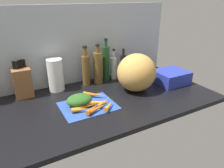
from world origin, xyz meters
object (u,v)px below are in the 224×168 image
(carrot_0, at_px, (98,108))
(carrot_4, at_px, (95,95))
(carrot_2, at_px, (93,109))
(bottle_0, at_px, (86,69))
(bottle_2, at_px, (106,63))
(bottle_4, at_px, (123,66))
(bottle_1, at_px, (98,67))
(bottle_3, at_px, (114,67))
(carrot_5, at_px, (75,99))
(carrot_8, at_px, (109,106))
(dish_rack, at_px, (171,77))
(winter_squash, at_px, (137,73))
(cutting_board, at_px, (88,106))
(carrot_7, at_px, (104,102))
(carrot_6, at_px, (85,107))
(paper_towel_roll, at_px, (56,75))
(carrot_1, at_px, (99,102))
(carrot_3, at_px, (81,110))
(knife_block, at_px, (22,82))

(carrot_0, xyz_separation_m, carrot_4, (0.05, 0.17, 0.00))
(carrot_2, height_order, bottle_0, bottle_0)
(bottle_2, distance_m, bottle_4, 0.17)
(bottle_1, relative_size, bottle_3, 1.23)
(carrot_0, distance_m, bottle_1, 0.46)
(carrot_5, relative_size, carrot_8, 0.96)
(bottle_1, relative_size, dish_rack, 1.28)
(carrot_4, distance_m, bottle_3, 0.40)
(winter_squash, bearing_deg, cutting_board, -172.04)
(carrot_4, relative_size, bottle_1, 0.53)
(dish_rack, bearing_deg, bottle_0, 153.88)
(dish_rack, bearing_deg, bottle_3, 139.41)
(carrot_0, height_order, carrot_7, same)
(bottle_3, bearing_deg, carrot_2, -132.03)
(carrot_4, bearing_deg, carrot_6, -136.63)
(carrot_2, bearing_deg, carrot_5, 108.93)
(carrot_5, bearing_deg, bottle_4, 25.83)
(carrot_6, distance_m, paper_towel_roll, 0.40)
(carrot_4, bearing_deg, carrot_0, -108.04)
(carrot_8, relative_size, bottle_2, 0.33)
(carrot_1, xyz_separation_m, dish_rack, (0.67, 0.07, 0.03))
(carrot_8, relative_size, bottle_4, 0.47)
(paper_towel_roll, relative_size, bottle_0, 0.77)
(paper_towel_roll, bearing_deg, carrot_4, -53.33)
(carrot_3, distance_m, paper_towel_roll, 0.41)
(carrot_0, distance_m, dish_rack, 0.71)
(carrot_3, height_order, knife_block, knife_block)
(carrot_5, bearing_deg, carrot_8, -48.16)
(bottle_1, bearing_deg, winter_squash, -54.34)
(carrot_5, bearing_deg, dish_rack, -3.61)
(carrot_7, bearing_deg, carrot_0, -140.40)
(winter_squash, xyz_separation_m, knife_block, (-0.75, 0.30, -0.03))
(carrot_5, xyz_separation_m, dish_rack, (0.80, -0.05, 0.03))
(carrot_7, distance_m, winter_squash, 0.35)
(carrot_0, distance_m, bottle_0, 0.45)
(carrot_0, height_order, carrot_1, carrot_1)
(carrot_4, distance_m, bottle_1, 0.29)
(carrot_8, bearing_deg, carrot_0, 173.23)
(carrot_2, bearing_deg, carrot_4, 61.37)
(carrot_1, bearing_deg, carrot_3, -170.25)
(carrot_8, bearing_deg, carrot_3, 167.20)
(carrot_0, bearing_deg, bottle_1, 64.68)
(bottle_0, bearing_deg, carrot_1, -99.67)
(carrot_3, bearing_deg, dish_rack, 6.50)
(carrot_0, distance_m, carrot_6, 0.09)
(carrot_1, relative_size, paper_towel_roll, 0.64)
(carrot_0, xyz_separation_m, bottle_1, (0.19, 0.41, 0.11))
(bottle_0, distance_m, bottle_3, 0.25)
(carrot_7, bearing_deg, bottle_2, 60.69)
(dish_rack, bearing_deg, carrot_4, 175.96)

